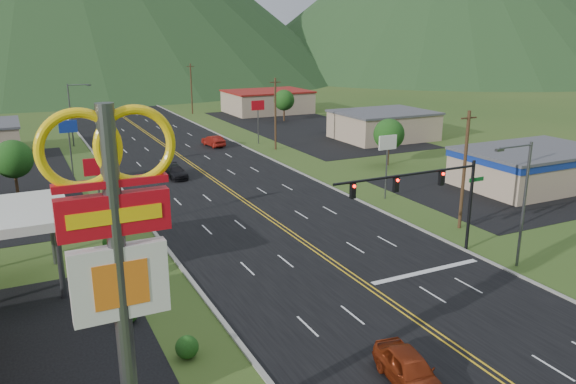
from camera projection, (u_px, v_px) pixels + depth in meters
name	position (u px, v px, depth m)	size (l,w,h in m)	color
pylon_sign	(117.00, 246.00, 18.51)	(4.32, 0.60, 14.00)	#59595E
traffic_signal	(430.00, 189.00, 39.93)	(13.10, 0.43, 7.00)	black
streetlight_east	(522.00, 197.00, 38.53)	(3.28, 0.25, 9.00)	#59595E
streetlight_west	(73.00, 111.00, 80.52)	(3.28, 0.25, 9.00)	#59595E
building_east_near	(532.00, 165.00, 60.27)	(15.40, 10.40, 4.10)	tan
building_east_mid	(383.00, 125.00, 87.01)	(14.40, 11.40, 4.30)	tan
building_east_far	(267.00, 102.00, 115.45)	(16.40, 12.40, 4.50)	tan
pole_sign_west_a	(97.00, 174.00, 45.09)	(2.00, 0.18, 6.40)	#59595E
pole_sign_west_b	(69.00, 132.00, 64.06)	(2.00, 0.18, 6.40)	#59595E
pole_sign_east_a	(387.00, 149.00, 54.85)	(2.00, 0.18, 6.40)	#59595E
pole_sign_east_b	(258.00, 110.00, 82.44)	(2.00, 0.18, 6.40)	#59595E
tree_west_a	(13.00, 159.00, 55.79)	(3.84, 3.84, 5.82)	#382314
tree_east_a	(389.00, 134.00, 69.35)	(3.84, 3.84, 5.82)	#382314
tree_east_b	(284.00, 100.00, 103.81)	(3.84, 3.84, 5.82)	#382314
utility_pole_a	(464.00, 169.00, 46.42)	(1.60, 0.28, 10.00)	#382314
utility_pole_b	(275.00, 113.00, 78.32)	(1.60, 0.28, 10.00)	#382314
utility_pole_c	(191.00, 88.00, 112.81)	(1.60, 0.28, 10.00)	#382314
utility_pole_d	(147.00, 75.00, 147.29)	(1.60, 0.28, 10.00)	#382314
car_red_near	(410.00, 370.00, 26.29)	(1.92, 4.78, 1.63)	maroon
car_dark_mid	(176.00, 172.00, 63.93)	(1.91, 4.69, 1.36)	black
car_red_far	(213.00, 141.00, 81.49)	(1.65, 4.74, 1.56)	maroon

